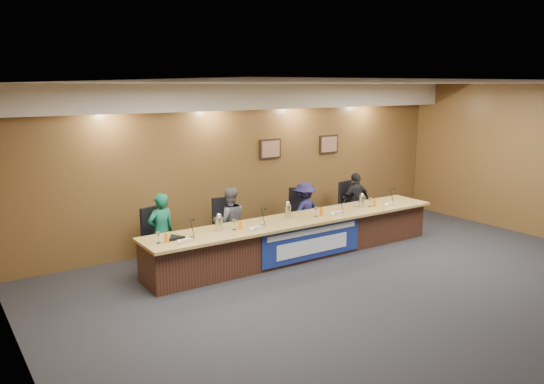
{
  "coord_description": "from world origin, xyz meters",
  "views": [
    {
      "loc": [
        -5.78,
        -5.27,
        3.18
      ],
      "look_at": [
        -0.39,
        2.73,
        1.22
      ],
      "focal_mm": 35.0,
      "sensor_mm": 36.0,
      "label": 1
    }
  ],
  "objects": [
    {
      "name": "panelist_c",
      "position": [
        0.68,
        3.12,
        0.62
      ],
      "size": [
        0.84,
        0.55,
        1.23
      ],
      "primitive_type": "imported",
      "rotation": [
        0.0,
        0.0,
        3.26
      ],
      "color": "#1A173E",
      "rests_on": "floor"
    },
    {
      "name": "ceiling",
      "position": [
        0.0,
        0.0,
        3.2
      ],
      "size": [
        10.0,
        8.0,
        0.04
      ],
      "primitive_type": "cube",
      "color": "silver",
      "rests_on": "wall_back"
    },
    {
      "name": "carafe_right",
      "position": [
        1.55,
        2.37,
        0.87
      ],
      "size": [
        0.11,
        0.11,
        0.23
      ],
      "primitive_type": "cylinder",
      "color": "silver",
      "rests_on": "dais_top"
    },
    {
      "name": "office_chair_b",
      "position": [
        -1.08,
        3.22,
        0.48
      ],
      "size": [
        0.54,
        0.54,
        0.08
      ],
      "primitive_type": "cube",
      "rotation": [
        0.0,
        0.0,
        -0.13
      ],
      "color": "black",
      "rests_on": "floor"
    },
    {
      "name": "wall_photo_right",
      "position": [
        2.0,
        3.97,
        1.85
      ],
      "size": [
        0.52,
        0.04,
        0.42
      ],
      "primitive_type": "cube",
      "color": "black",
      "rests_on": "wall_back"
    },
    {
      "name": "nameplate_a",
      "position": [
        -2.44,
        2.07,
        0.8
      ],
      "size": [
        0.24,
        0.08,
        0.1
      ],
      "primitive_type": "cube",
      "rotation": [
        0.31,
        0.0,
        0.0
      ],
      "color": "white",
      "rests_on": "dais_top"
    },
    {
      "name": "juice_glass_d",
      "position": [
        1.82,
        2.27,
        0.82
      ],
      "size": [
        0.06,
        0.06,
        0.15
      ],
      "primitive_type": "cylinder",
      "color": "orange",
      "rests_on": "dais_top"
    },
    {
      "name": "microphone_b",
      "position": [
        -0.91,
        2.27,
        0.76
      ],
      "size": [
        0.07,
        0.07,
        0.02
      ],
      "primitive_type": "cylinder",
      "color": "black",
      "rests_on": "dais_top"
    },
    {
      "name": "microphone_c",
      "position": [
        0.85,
        2.22,
        0.76
      ],
      "size": [
        0.07,
        0.07,
        0.02
      ],
      "primitive_type": "cylinder",
      "color": "black",
      "rests_on": "dais_top"
    },
    {
      "name": "office_chair_d",
      "position": [
        2.1,
        3.22,
        0.48
      ],
      "size": [
        0.57,
        0.57,
        0.08
      ],
      "primitive_type": "cube",
      "rotation": [
        0.0,
        0.0,
        0.2
      ],
      "color": "black",
      "rests_on": "floor"
    },
    {
      "name": "office_chair_c",
      "position": [
        0.68,
        3.22,
        0.48
      ],
      "size": [
        0.61,
        0.61,
        0.08
      ],
      "primitive_type": "cube",
      "rotation": [
        0.0,
        0.0,
        -0.34
      ],
      "color": "black",
      "rests_on": "floor"
    },
    {
      "name": "banner_text_lower",
      "position": [
        0.0,
        1.97,
        0.3
      ],
      "size": [
        1.6,
        0.01,
        0.28
      ],
      "primitive_type": "cube",
      "color": "silver",
      "rests_on": "banner"
    },
    {
      "name": "microphone_a",
      "position": [
        -2.26,
        2.28,
        0.76
      ],
      "size": [
        0.07,
        0.07,
        0.02
      ],
      "primitive_type": "cylinder",
      "color": "black",
      "rests_on": "dais_top"
    },
    {
      "name": "panelist_b",
      "position": [
        -1.08,
        3.12,
        0.66
      ],
      "size": [
        0.76,
        0.66,
        1.32
      ],
      "primitive_type": "imported",
      "rotation": [
        0.0,
        0.0,
        2.86
      ],
      "color": "#54565A",
      "rests_on": "floor"
    },
    {
      "name": "water_glass_b",
      "position": [
        -1.44,
        2.32,
        0.84
      ],
      "size": [
        0.08,
        0.08,
        0.18
      ],
      "primitive_type": "cylinder",
      "color": "silver",
      "rests_on": "dais_top"
    },
    {
      "name": "dais_body",
      "position": [
        0.0,
        2.4,
        0.35
      ],
      "size": [
        6.0,
        0.8,
        0.7
      ],
      "primitive_type": "cube",
      "color": "#3C2014",
      "rests_on": "floor"
    },
    {
      "name": "nameplate_b",
      "position": [
        -1.11,
        2.06,
        0.8
      ],
      "size": [
        0.24,
        0.08,
        0.1
      ],
      "primitive_type": "cube",
      "rotation": [
        0.31,
        0.0,
        0.0
      ],
      "color": "white",
      "rests_on": "dais_top"
    },
    {
      "name": "juice_glass_b",
      "position": [
        -1.34,
        2.29,
        0.82
      ],
      "size": [
        0.06,
        0.06,
        0.15
      ],
      "primitive_type": "cylinder",
      "color": "orange",
      "rests_on": "dais_top"
    },
    {
      "name": "wall_left",
      "position": [
        -5.0,
        0.0,
        1.6
      ],
      "size": [
        0.04,
        8.0,
        3.2
      ],
      "primitive_type": "cube",
      "color": "brown",
      "rests_on": "floor"
    },
    {
      "name": "banner_text_upper",
      "position": [
        0.0,
        1.97,
        0.58
      ],
      "size": [
        2.0,
        0.01,
        0.1
      ],
      "primitive_type": "cube",
      "color": "silver",
      "rests_on": "banner"
    },
    {
      "name": "speakerphone",
      "position": [
        -2.5,
        2.36,
        0.78
      ],
      "size": [
        0.32,
        0.32,
        0.05
      ],
      "primitive_type": "cylinder",
      "color": "black",
      "rests_on": "dais_top"
    },
    {
      "name": "office_chair_a",
      "position": [
        -2.43,
        3.22,
        0.48
      ],
      "size": [
        0.59,
        0.59,
        0.08
      ],
      "primitive_type": "cube",
      "rotation": [
        0.0,
        0.0,
        0.28
      ],
      "color": "black",
      "rests_on": "floor"
    },
    {
      "name": "soffit",
      "position": [
        0.0,
        3.75,
        2.95
      ],
      "size": [
        10.0,
        0.5,
        0.5
      ],
      "primitive_type": "cube",
      "color": "beige",
      "rests_on": "wall_back"
    },
    {
      "name": "carafe_mid",
      "position": [
        -0.22,
        2.46,
        0.88
      ],
      "size": [
        0.12,
        0.12,
        0.26
      ],
      "primitive_type": "cylinder",
      "color": "silver",
      "rests_on": "dais_top"
    },
    {
      "name": "nameplate_d",
      "position": [
        2.13,
        2.09,
        0.8
      ],
      "size": [
        0.24,
        0.08,
        0.1
      ],
      "primitive_type": "cube",
      "rotation": [
        0.31,
        0.0,
        0.0
      ],
      "color": "white",
      "rests_on": "dais_top"
    },
    {
      "name": "wall_photo_left",
      "position": [
        0.4,
        3.97,
        1.85
      ],
      "size": [
        0.52,
        0.04,
        0.42
      ],
      "primitive_type": "cube",
      "color": "black",
      "rests_on": "wall_back"
    },
    {
      "name": "microphone_d",
      "position": [
        2.27,
        2.27,
        0.76
      ],
      "size": [
        0.07,
        0.07,
        0.02
      ],
      "primitive_type": "cylinder",
      "color": "black",
      "rests_on": "dais_top"
    },
    {
      "name": "juice_glass_a",
      "position": [
        -2.69,
        2.27,
        0.82
      ],
      "size": [
        0.06,
        0.06,
        0.15
      ],
      "primitive_type": "cylinder",
      "color": "orange",
      "rests_on": "dais_top"
    },
    {
      "name": "panelist_d",
      "position": [
        2.1,
        3.12,
        0.65
      ],
      "size": [
        0.77,
        0.33,
        1.3
      ],
      "primitive_type": "imported",
      "rotation": [
        0.0,
        0.0,
        3.12
      ],
      "color": "black",
      "rests_on": "floor"
    },
    {
      "name": "panelist_a",
      "position": [
        -2.43,
        3.12,
        0.68
      ],
      "size": [
        0.54,
        0.39,
        1.37
      ],
      "primitive_type": "imported",
      "rotation": [
        0.0,
        0.0,
        3.28
      ],
      "color": "#0C5138",
      "rests_on": "floor"
    },
    {
      "name": "floor",
      "position": [
        0.0,
        0.0,
        0.0
      ],
      "size": [
        10.0,
        10.0,
        0.0
      ],
      "primitive_type": "plane",
      "color": "black",
      "rests_on": "ground"
    },
    {
      "name": "juice_glass_c",
      "position": [
        0.44,
        2.29,
        0.82
      ],
      "size": [
        0.06,
        0.06,
        0.15
      ],
      "primitive_type": "cylinder",
      "color": "orange",
      "rests_on": "dais_top"
    },
    {
      "name": "dais_top",
      "position": [
        0.0,
        2.35,
        0.72
      ],
      "size": [
        6.1,
        0.95,
        0.05
      ],
      "primitive_type": "cube",
      "color": "#A07F41",
      "rests_on": "dais_body"
    },
    {
      "name": "banner",
      "position": [
        0.0,
        1.99,
        0.38
      ],
      "size": [
        2.2,
        0.02,
        0.65
      ],
      "primitive_type": "cube",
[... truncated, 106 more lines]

